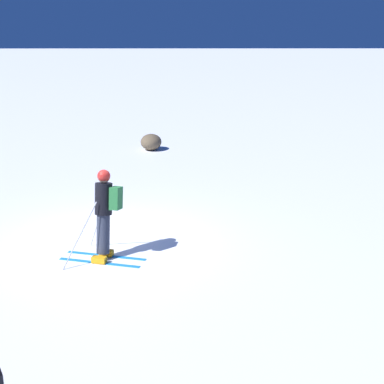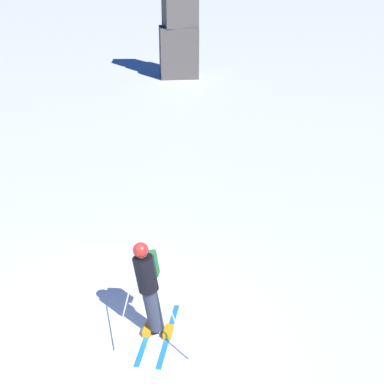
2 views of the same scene
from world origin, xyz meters
TOP-DOWN VIEW (x-y plane):
  - ground_plane at (0.00, 0.00)m, footprint 300.00×300.00m
  - skier at (0.81, 0.06)m, footprint 1.25×1.74m
  - exposed_boulder_0 at (-9.50, 0.31)m, footprint 0.95×0.81m

SIDE VIEW (x-z plane):
  - ground_plane at x=0.00m, z-range 0.00..0.00m
  - exposed_boulder_0 at x=-9.50m, z-range 0.00..0.62m
  - skier at x=0.81m, z-range 0.10..1.91m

